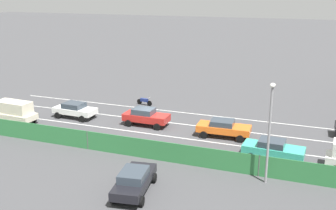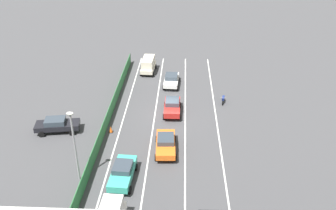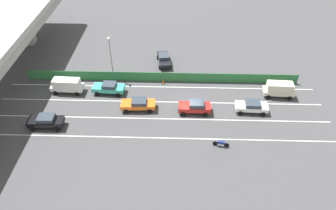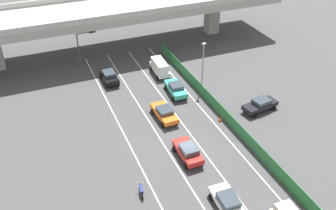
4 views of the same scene
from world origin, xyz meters
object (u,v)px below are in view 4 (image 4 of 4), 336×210
Objects in this scene: motorcycle at (141,190)px; parked_sedan_dark at (260,104)px; car_taxi_orange at (164,113)px; car_taxi_teal at (176,88)px; car_van_white at (160,67)px; traffic_light at (84,42)px; street_lamp at (203,61)px; car_sedan_red at (188,151)px; car_sedan_black at (109,76)px; traffic_cone at (220,119)px; car_hatchback_white at (228,202)px.

parked_sedan_dark is at bearing 22.22° from motorcycle.
car_taxi_teal is at bearing 52.60° from car_taxi_orange.
motorcycle is 0.40× the size of parked_sedan_dark.
traffic_light reaches higher than car_van_white.
car_taxi_teal is 0.95× the size of parked_sedan_dark.
parked_sedan_dark is 0.71× the size of street_lamp.
car_sedan_red is 0.89× the size of parked_sedan_dark.
car_taxi_teal is (3.52, 4.61, 0.03)m from car_taxi_orange.
parked_sedan_dark is at bearing -58.90° from car_van_white.
car_van_white is (7.39, -0.65, 0.28)m from car_sedan_black.
car_sedan_black is 13.42m from street_lamp.
car_sedan_red is 12.78m from car_taxi_teal.
traffic_cone is at bearing 30.24° from motorcycle.
car_van_white is (3.58, 10.58, 0.34)m from car_taxi_orange.
traffic_cone is (2.50, -7.71, -0.55)m from car_taxi_teal.
car_taxi_orange is at bearing -127.40° from car_taxi_teal.
street_lamp is (7.80, 12.17, 3.25)m from car_sedan_red.
car_sedan_black is at bearing 98.19° from car_hatchback_white.
car_sedan_red is at bearing -122.65° from street_lamp.
car_sedan_red is 14.82m from street_lamp.
traffic_light is (-5.63, 32.77, 2.96)m from car_hatchback_white.
car_sedan_black reaches higher than car_sedan_red.
motorcycle is (-10.16, -21.04, -0.74)m from car_van_white.
car_hatchback_white is (-0.02, -15.14, 0.01)m from car_taxi_orange.
traffic_cone is at bearing -100.15° from street_lamp.
parked_sedan_dark is (11.75, -2.97, 0.02)m from car_taxi_orange.
car_van_white is 2.40× the size of motorcycle.
car_van_white reaches higher than car_taxi_orange.
car_taxi_teal is at bearing -179.84° from street_lamp.
motorcycle reaches higher than traffic_cone.
car_hatchback_white is (3.80, -26.37, -0.06)m from car_sedan_black.
car_van_white reaches higher than car_sedan_black.
street_lamp reaches higher than car_van_white.
car_taxi_teal reaches higher than car_hatchback_white.
car_taxi_teal is 0.67× the size of street_lamp.
car_taxi_teal reaches higher than car_taxi_orange.
traffic_light is 18.44m from street_lamp.
car_sedan_red is 2.21× the size of motorcycle.
car_sedan_black is 26.64m from car_hatchback_white.
car_hatchback_white is 2.25× the size of motorcycle.
car_sedan_red reaches higher than motorcycle.
car_taxi_orange is at bearing -148.07° from street_lamp.
car_taxi_teal is (3.91, 12.16, -0.03)m from car_sedan_red.
car_taxi_teal reaches higher than traffic_cone.
street_lamp is at bearing 119.76° from parked_sedan_dark.
traffic_light is at bearing 106.02° from car_sedan_black.
car_hatchback_white is at bearing -100.17° from car_taxi_teal.
car_hatchback_white is at bearing -81.81° from car_sedan_black.
parked_sedan_dark is at bearing -14.19° from car_taxi_orange.
car_sedan_red is 6.86m from motorcycle.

